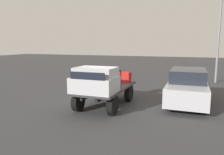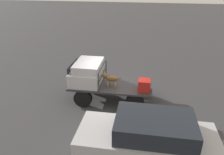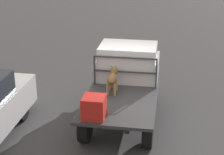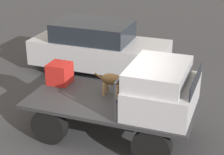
{
  "view_description": "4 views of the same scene",
  "coord_description": "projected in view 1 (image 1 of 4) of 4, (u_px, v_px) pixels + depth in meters",
  "views": [
    {
      "loc": [
        8.99,
        3.68,
        2.81
      ],
      "look_at": [
        -0.08,
        0.28,
        1.31
      ],
      "focal_mm": 35.0,
      "sensor_mm": 36.0,
      "label": 1
    },
    {
      "loc": [
        -1.49,
        8.89,
        5.45
      ],
      "look_at": [
        -0.08,
        0.28,
        1.31
      ],
      "focal_mm": 35.0,
      "sensor_mm": 36.0,
      "label": 2
    },
    {
      "loc": [
        -9.04,
        -1.19,
        4.95
      ],
      "look_at": [
        -0.08,
        0.28,
        1.31
      ],
      "focal_mm": 60.0,
      "sensor_mm": 36.0,
      "label": 3
    },
    {
      "loc": [
        2.62,
        -6.97,
        4.65
      ],
      "look_at": [
        -0.08,
        0.28,
        1.31
      ],
      "focal_mm": 60.0,
      "sensor_mm": 36.0,
      "label": 4
    }
  ],
  "objects": [
    {
      "name": "truck_cab",
      "position": [
        95.0,
        80.0,
        8.79
      ],
      "size": [
        1.35,
        1.74,
        1.0
      ],
      "color": "#B7B7BC",
      "rests_on": "flatbed_truck"
    },
    {
      "name": "parked_sedan",
      "position": [
        188.0,
        86.0,
        10.31
      ],
      "size": [
        4.32,
        1.74,
        1.62
      ],
      "rotation": [
        0.0,
        0.0,
        0.06
      ],
      "color": "black",
      "rests_on": "ground"
    },
    {
      "name": "ground_plane",
      "position": [
        106.0,
        106.0,
        10.02
      ],
      "size": [
        80.0,
        80.0,
        0.0
      ],
      "primitive_type": "plane",
      "color": "#38383A"
    },
    {
      "name": "truck_headboard",
      "position": [
        102.0,
        76.0,
        9.43
      ],
      "size": [
        0.04,
        1.74,
        0.85
      ],
      "color": "#2D2D30",
      "rests_on": "flatbed_truck"
    },
    {
      "name": "light_pole_near",
      "position": [
        220.0,
        17.0,
        15.3
      ],
      "size": [
        0.43,
        0.43,
        7.44
      ],
      "color": "gray",
      "rests_on": "ground"
    },
    {
      "name": "flatbed_truck",
      "position": [
        106.0,
        92.0,
        9.93
      ],
      "size": [
        3.74,
        1.86,
        0.87
      ],
      "color": "black",
      "rests_on": "ground"
    },
    {
      "name": "cargo_crate",
      "position": [
        125.0,
        77.0,
        11.09
      ],
      "size": [
        0.51,
        0.51,
        0.51
      ],
      "color": "#AD1E19",
      "rests_on": "flatbed_truck"
    },
    {
      "name": "dog",
      "position": [
        111.0,
        79.0,
        9.72
      ],
      "size": [
        0.92,
        0.26,
        0.65
      ],
      "rotation": [
        0.0,
        0.0,
        -0.25
      ],
      "color": "#9E7547",
      "rests_on": "flatbed_truck"
    }
  ]
}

